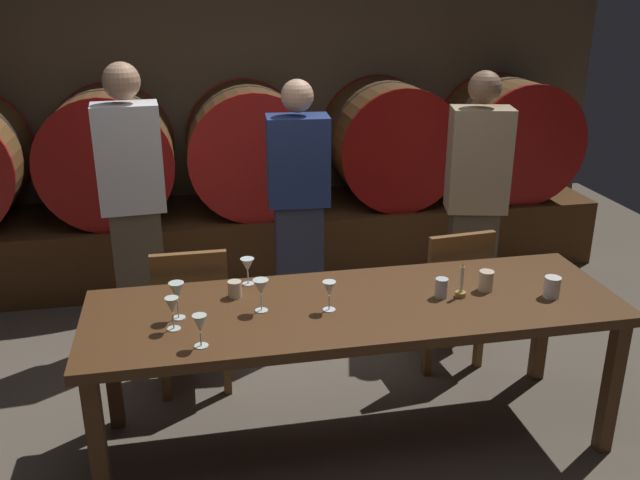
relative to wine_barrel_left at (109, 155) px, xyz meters
The scene contains 24 objects.
ground_plane 2.62m from the wine_barrel_left, 63.80° to the right, with size 7.89×7.89×0.00m, color brown.
back_wall 1.23m from the wine_barrel_left, 27.21° to the left, with size 6.07×0.24×2.48m, color brown.
barrel_shelf 1.30m from the wine_barrel_left, ahead, with size 5.46×0.90×0.53m, color #4C2D16.
wine_barrel_left is the anchor object (origin of this frame).
wine_barrel_center 1.05m from the wine_barrel_left, ahead, with size 0.96×0.80×0.96m.
wine_barrel_right 2.16m from the wine_barrel_left, ahead, with size 0.96×0.80×0.96m.
wine_barrel_far_right 3.19m from the wine_barrel_left, ahead, with size 0.96×0.80×0.96m.
dining_table 2.68m from the wine_barrel_left, 60.52° to the right, with size 2.56×0.81×0.76m.
chair_left 1.84m from the wine_barrel_left, 72.48° to the right, with size 0.40×0.40×0.88m.
chair_right 2.71m from the wine_barrel_left, 39.92° to the right, with size 0.44×0.44×0.88m.
guest_left 1.10m from the wine_barrel_left, 78.00° to the right, with size 0.40×0.27×1.78m.
guest_center 1.67m from the wine_barrel_left, 41.97° to the right, with size 0.40×0.27×1.67m.
guest_right 2.68m from the wine_barrel_left, 26.63° to the right, with size 0.42×0.32×1.70m.
candle_center 2.98m from the wine_barrel_left, 52.06° to the right, with size 0.05×0.05×0.18m.
wine_glass_far_left 2.45m from the wine_barrel_left, 79.33° to the right, with size 0.06×0.06×0.15m.
wine_glass_left 2.36m from the wine_barrel_left, 78.34° to the right, with size 0.07×0.07×0.18m.
wine_glass_center_left 2.65m from the wine_barrel_left, 77.64° to the right, with size 0.06×0.06×0.15m.
wine_glass_center_right 2.16m from the wine_barrel_left, 67.52° to the right, with size 0.07×0.07×0.14m.
wine_glass_right 2.46m from the wine_barrel_left, 69.63° to the right, with size 0.07×0.07×0.16m.
wine_glass_far_right 2.64m from the wine_barrel_left, 63.68° to the right, with size 0.06×0.06×0.15m.
cup_far_left 2.27m from the wine_barrel_left, 70.67° to the right, with size 0.07×0.07×0.08m, color beige.
cup_center_left 2.91m from the wine_barrel_left, 53.35° to the right, with size 0.06×0.06×0.10m, color silver.
cup_center_right 3.04m from the wine_barrel_left, 49.27° to the right, with size 0.07×0.07×0.10m, color beige.
cup_far_right 3.33m from the wine_barrel_left, 47.06° to the right, with size 0.08×0.08×0.10m, color white.
Camera 1 is at (-0.51, -3.01, 2.21)m, focal length 38.50 mm.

